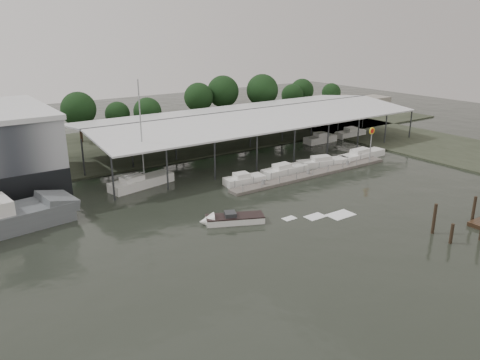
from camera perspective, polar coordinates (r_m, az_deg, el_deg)
ground at (r=51.26m, az=4.43°, el=-5.10°), size 200.00×200.00×0.00m
land_strip_far at (r=86.19m, az=-13.56°, el=4.15°), size 140.00×30.00×0.30m
land_strip_east at (r=90.50m, az=22.85°, el=3.88°), size 20.00×60.00×0.30m
covered_boat_shed at (r=80.90m, az=1.29°, el=8.13°), size 58.24×24.00×6.96m
floating_dock at (r=67.63m, az=8.92°, el=0.73°), size 28.00×2.00×1.40m
shell_fuel_sign at (r=75.28m, az=15.72°, el=4.98°), size 1.10×0.18×5.55m
distant_commercial_buildings at (r=121.81m, az=12.80°, el=9.03°), size 22.00×8.00×4.00m
white_sailboat at (r=63.31m, az=-12.01°, el=-0.23°), size 9.30×4.38×14.24m
speedboat_underway at (r=50.70m, az=-1.29°, el=-4.84°), size 16.90×8.86×2.00m
moored_cruiser_0 at (r=62.93m, az=0.50°, el=0.02°), size 5.80×2.85×1.70m
moored_cruiser_1 at (r=67.45m, az=5.41°, el=1.19°), size 7.32×2.36×1.70m
moored_cruiser_2 at (r=72.30m, az=10.06°, el=2.15°), size 8.47×4.23×1.70m
moored_cruiser_3 at (r=77.91m, az=14.61°, el=2.99°), size 9.39×2.70×1.70m
mooring_pilings at (r=52.31m, az=26.83°, el=-5.35°), size 7.49×7.40×3.83m
horizon_tree_line at (r=101.28m, az=-2.11°, el=10.10°), size 67.35×11.18×10.49m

